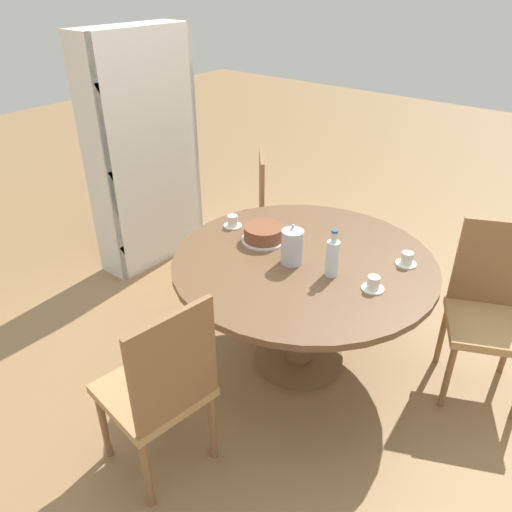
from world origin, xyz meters
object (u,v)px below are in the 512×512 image
Objects in this scene: chair_a at (160,388)px; bookshelf at (146,161)px; cup_c at (233,222)px; coffee_pot at (292,245)px; water_bottle at (332,257)px; chair_b at (490,309)px; cup_b at (373,284)px; chair_c at (279,214)px; cake_main at (264,234)px; cup_a at (407,260)px.

chair_a is 0.55× the size of bookshelf.
chair_a is 8.54× the size of cup_c.
water_bottle is (0.03, -0.23, 0.00)m from coffee_pot.
cup_b is at bearing -156.18° from chair_b.
coffee_pot is at bearing -173.64° from chair_b.
chair_c is at bearing 113.52° from bookshelf.
chair_b is 8.54× the size of cup_b.
cup_c is at bearing 76.85° from bookshelf.
water_bottle is at bearing -83.10° from coffee_pot.
chair_b is 0.55× the size of bookshelf.
cup_c is at bearing 85.38° from cup_b.
chair_c is at bearing 29.97° from cake_main.
bookshelf is 6.79× the size of cake_main.
cup_a is at bearing 179.46° from chair_b.
cup_b is (0.04, -0.45, -0.07)m from coffee_pot.
water_bottle reaches higher than cake_main.
cup_a is at bearing -76.37° from cup_c.
chair_a is 1.74m from chair_b.
cup_a is (0.36, -0.48, -0.07)m from coffee_pot.
cup_a is at bearing 89.75° from bookshelf.
water_bottle reaches higher than cup_a.
cup_c is (-0.24, 1.00, 0.00)m from cup_a.
chair_b is 1.50m from cup_c.
chair_c is at bearing 69.87° from cup_a.
chair_c is 0.83m from cake_main.
bookshelf reaches higher than coffee_pot.
chair_b is 0.91m from water_bottle.
cup_b is at bearing 160.80° from chair_a.
chair_c reaches higher than cake_main.
chair_c is at bearing 146.29° from chair_b.
cup_a and cup_b have the same top height.
cup_c is at bearing -147.37° from chair_a.
chair_b is at bearing -68.34° from cake_main.
cup_c is at bearing 171.59° from chair_b.
cake_main is at bearing -95.42° from cup_c.
coffee_pot is (-0.78, -0.66, 0.31)m from chair_c.
chair_a is 3.73× the size of cake_main.
cake_main is at bearing 176.12° from chair_b.
chair_b is 8.54× the size of cup_a.
chair_c is 3.73× the size of cake_main.
chair_b is at bearing -51.64° from water_bottle.
chair_a is 2.06m from bookshelf.
cup_c is at bearing 82.88° from water_bottle.
chair_c reaches higher than cup_c.
water_bottle is (-0.53, 0.67, 0.31)m from chair_b.
coffee_pot is 2.03× the size of cup_b.
bookshelf reaches higher than water_bottle.
chair_a reaches higher than coffee_pot.
chair_c is (0.22, 1.55, 0.00)m from chair_b.
chair_a is at bearing 165.37° from water_bottle.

